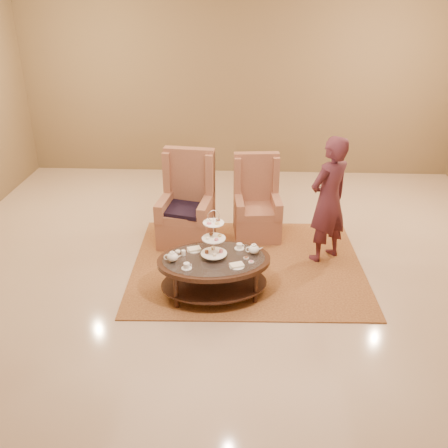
# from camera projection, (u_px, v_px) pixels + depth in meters

# --- Properties ---
(ground) EXTENTS (8.00, 8.00, 0.00)m
(ground) POSITION_uv_depth(u_px,v_px,m) (232.00, 280.00, 6.19)
(ground) COLOR beige
(ground) RESTS_ON ground
(ceiling) EXTENTS (8.00, 8.00, 0.02)m
(ceiling) POSITION_uv_depth(u_px,v_px,m) (232.00, 280.00, 6.19)
(ceiling) COLOR beige
(ceiling) RESTS_ON ground
(wall_back) EXTENTS (8.00, 0.04, 3.50)m
(wall_back) POSITION_uv_depth(u_px,v_px,m) (240.00, 80.00, 9.03)
(wall_back) COLOR olive
(wall_back) RESTS_ON ground
(rug) EXTENTS (3.03, 2.55, 0.02)m
(rug) POSITION_uv_depth(u_px,v_px,m) (247.00, 264.00, 6.52)
(rug) COLOR #AD783D
(rug) RESTS_ON ground
(tea_table) EXTENTS (1.43, 1.09, 1.09)m
(tea_table) POSITION_uv_depth(u_px,v_px,m) (214.00, 265.00, 5.74)
(tea_table) COLOR black
(tea_table) RESTS_ON ground
(armchair_left) EXTENTS (0.78, 0.80, 1.30)m
(armchair_left) POSITION_uv_depth(u_px,v_px,m) (187.00, 212.00, 6.98)
(armchair_left) COLOR #A2674C
(armchair_left) RESTS_ON ground
(armchair_right) EXTENTS (0.70, 0.72, 1.18)m
(armchair_right) POSITION_uv_depth(u_px,v_px,m) (256.00, 209.00, 7.16)
(armchair_right) COLOR #A2674C
(armchair_right) RESTS_ON ground
(person) EXTENTS (0.73, 0.69, 1.68)m
(person) POSITION_uv_depth(u_px,v_px,m) (328.00, 200.00, 6.32)
(person) COLOR #4E212C
(person) RESTS_ON ground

